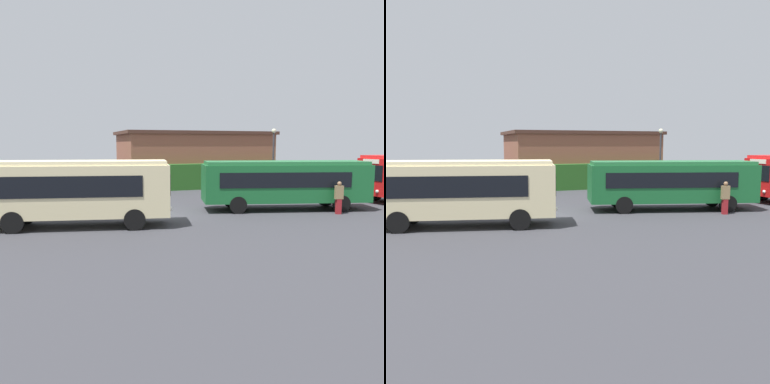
{
  "view_description": "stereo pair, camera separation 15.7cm",
  "coord_description": "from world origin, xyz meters",
  "views": [
    {
      "loc": [
        -5.44,
        -21.25,
        3.99
      ],
      "look_at": [
        2.05,
        -0.26,
        1.27
      ],
      "focal_mm": 37.03,
      "sensor_mm": 36.0,
      "label": 1
    },
    {
      "loc": [
        -5.3,
        -21.3,
        3.99
      ],
      "look_at": [
        2.05,
        -0.26,
        1.27
      ],
      "focal_mm": 37.03,
      "sensor_mm": 36.0,
      "label": 2
    }
  ],
  "objects": [
    {
      "name": "hedge_row",
      "position": [
        0.0,
        11.45,
        1.12
      ],
      "size": [
        62.24,
        1.18,
        2.24
      ],
      "primitive_type": "cube",
      "color": "#296121",
      "rests_on": "ground_plane"
    },
    {
      "name": "bus_cream",
      "position": [
        -4.28,
        -1.72,
        1.84
      ],
      "size": [
        9.04,
        4.18,
        3.19
      ],
      "rotation": [
        0.0,
        0.0,
        -0.21
      ],
      "color": "beige",
      "rests_on": "ground_plane"
    },
    {
      "name": "depot_building",
      "position": [
        7.92,
        15.78,
        2.59
      ],
      "size": [
        14.51,
        8.14,
        5.16
      ],
      "color": "brown",
      "rests_on": "ground_plane"
    },
    {
      "name": "ground_plane",
      "position": [
        0.0,
        0.0,
        0.0
      ],
      "size": [
        100.48,
        100.48,
        0.0
      ],
      "primitive_type": "plane",
      "color": "#38383D"
    },
    {
      "name": "bus_green",
      "position": [
        7.85,
        -0.72,
        1.72
      ],
      "size": [
        10.22,
        4.93,
        2.96
      ],
      "rotation": [
        0.0,
        0.0,
        -0.26
      ],
      "color": "#19602D",
      "rests_on": "ground_plane"
    },
    {
      "name": "person_right",
      "position": [
        10.12,
        2.11,
        0.88
      ],
      "size": [
        0.45,
        0.48,
        1.67
      ],
      "rotation": [
        0.0,
        0.0,
        0.64
      ],
      "color": "#4C6B47",
      "rests_on": "ground_plane"
    },
    {
      "name": "lamppost",
      "position": [
        11.58,
        6.82,
        3.28
      ],
      "size": [
        0.36,
        0.36,
        5.2
      ],
      "color": "#38383D",
      "rests_on": "ground_plane"
    },
    {
      "name": "person_center",
      "position": [
        9.93,
        -3.06,
        0.99
      ],
      "size": [
        0.49,
        0.37,
        1.87
      ],
      "rotation": [
        0.0,
        0.0,
        1.29
      ],
      "color": "maroon",
      "rests_on": "ground_plane"
    }
  ]
}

